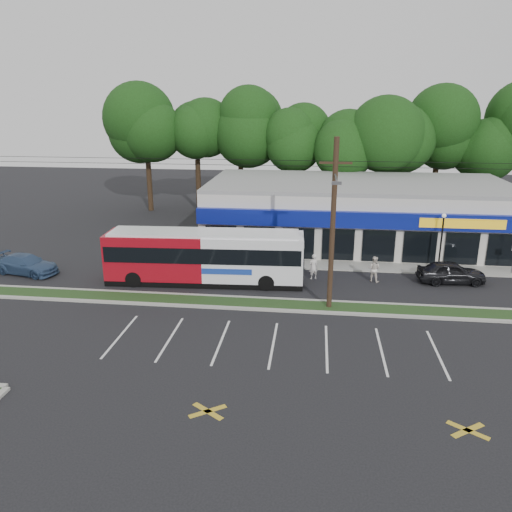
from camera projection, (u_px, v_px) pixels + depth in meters
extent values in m
plane|color=black|center=(277.00, 312.00, 29.17)|extent=(120.00, 120.00, 0.00)
cube|color=#1E3716|center=(279.00, 305.00, 30.10)|extent=(40.00, 1.60, 0.12)
cube|color=#9E9E93|center=(278.00, 310.00, 29.29)|extent=(40.00, 0.25, 0.14)
cube|color=#9E9E93|center=(280.00, 299.00, 30.90)|extent=(40.00, 0.25, 0.14)
cube|color=#9E9E93|center=(354.00, 266.00, 37.11)|extent=(32.00, 2.20, 0.10)
cube|color=beige|center=(356.00, 214.00, 42.94)|extent=(25.00, 12.00, 5.00)
cube|color=#101E97|center=(363.00, 220.00, 36.75)|extent=(25.00, 0.50, 1.20)
cube|color=black|center=(361.00, 245.00, 37.53)|extent=(24.00, 0.12, 2.40)
cube|color=yellow|center=(462.00, 224.00, 35.69)|extent=(6.00, 0.06, 0.70)
cube|color=gray|center=(358.00, 183.00, 42.14)|extent=(25.00, 12.00, 0.30)
cylinder|color=black|center=(333.00, 227.00, 28.27)|extent=(0.30, 0.30, 10.00)
cube|color=black|center=(336.00, 163.00, 27.19)|extent=(1.80, 0.12, 0.12)
cylinder|color=#59595E|center=(336.00, 177.00, 26.23)|extent=(0.10, 2.40, 0.10)
cube|color=#59595E|center=(337.00, 183.00, 25.03)|extent=(0.50, 0.25, 0.15)
cylinder|color=black|center=(281.00, 160.00, 27.50)|extent=(50.00, 0.02, 0.02)
cylinder|color=black|center=(281.00, 166.00, 27.59)|extent=(50.00, 0.02, 0.02)
cylinder|color=black|center=(441.00, 244.00, 35.64)|extent=(0.12, 0.12, 4.00)
sphere|color=silver|center=(444.00, 216.00, 35.01)|extent=(0.30, 0.30, 0.30)
cylinder|color=black|center=(151.00, 185.00, 54.76)|extent=(0.56, 0.56, 5.72)
sphere|color=black|center=(148.00, 133.00, 53.08)|extent=(6.76, 6.76, 6.76)
cylinder|color=black|center=(196.00, 186.00, 54.19)|extent=(0.56, 0.56, 5.72)
sphere|color=black|center=(194.00, 134.00, 52.50)|extent=(6.76, 6.76, 6.76)
cylinder|color=black|center=(241.00, 187.00, 53.61)|extent=(0.56, 0.56, 5.72)
sphere|color=black|center=(241.00, 134.00, 51.93)|extent=(6.76, 6.76, 6.76)
cylinder|color=black|center=(288.00, 188.00, 53.04)|extent=(0.56, 0.56, 5.72)
sphere|color=black|center=(289.00, 134.00, 51.36)|extent=(6.76, 6.76, 6.76)
cylinder|color=black|center=(335.00, 189.00, 52.47)|extent=(0.56, 0.56, 5.72)
sphere|color=black|center=(338.00, 135.00, 50.79)|extent=(6.76, 6.76, 6.76)
cylinder|color=black|center=(384.00, 190.00, 51.90)|extent=(0.56, 0.56, 5.72)
sphere|color=black|center=(388.00, 135.00, 50.21)|extent=(6.76, 6.76, 6.76)
cylinder|color=black|center=(433.00, 191.00, 51.32)|extent=(0.56, 0.56, 5.72)
sphere|color=black|center=(439.00, 135.00, 49.64)|extent=(6.76, 6.76, 6.76)
cylinder|color=black|center=(484.00, 192.00, 50.75)|extent=(0.56, 0.56, 5.72)
sphere|color=black|center=(492.00, 136.00, 49.07)|extent=(6.76, 6.76, 6.76)
cube|color=maroon|center=(157.00, 254.00, 33.70)|extent=(6.70, 3.05, 3.01)
cube|color=white|center=(254.00, 257.00, 33.24)|extent=(6.70, 3.05, 3.01)
cube|color=black|center=(206.00, 279.00, 33.97)|extent=(13.26, 3.31, 0.38)
cube|color=black|center=(205.00, 250.00, 33.36)|extent=(13.00, 3.41, 1.04)
cube|color=black|center=(303.00, 255.00, 32.96)|extent=(0.17, 2.33, 1.53)
cube|color=#193899|center=(227.00, 272.00, 32.23)|extent=(3.28, 0.19, 0.38)
cube|color=white|center=(204.00, 233.00, 33.00)|extent=(12.59, 3.06, 0.20)
cylinder|color=black|center=(133.00, 279.00, 33.01)|extent=(1.07, 0.36, 1.05)
cylinder|color=black|center=(144.00, 267.00, 35.39)|extent=(1.07, 0.36, 1.05)
cylinder|color=black|center=(266.00, 283.00, 32.40)|extent=(1.07, 0.36, 1.05)
cylinder|color=black|center=(268.00, 270.00, 34.78)|extent=(1.07, 0.36, 1.05)
imported|color=black|center=(451.00, 272.00, 33.68)|extent=(4.56, 2.15, 1.51)
imported|color=#989C9F|center=(161.00, 261.00, 36.05)|extent=(4.72, 2.10, 1.51)
imported|color=#324A6F|center=(26.00, 264.00, 35.48)|extent=(5.07, 2.91, 1.38)
imported|color=silver|center=(313.00, 267.00, 34.36)|extent=(0.78, 0.68, 1.79)
imported|color=silver|center=(374.00, 269.00, 33.89)|extent=(1.07, 0.97, 1.78)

